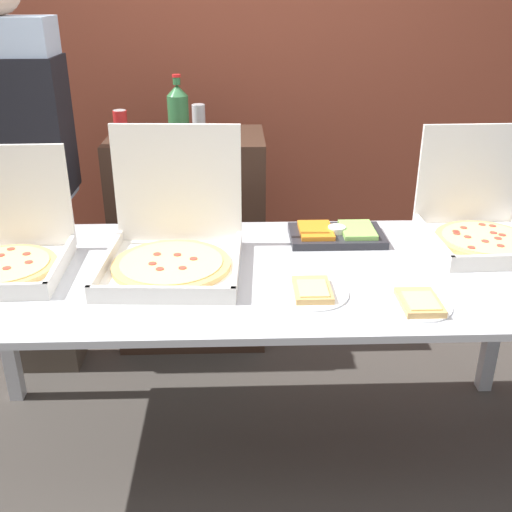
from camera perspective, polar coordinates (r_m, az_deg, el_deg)
ground_plane at (r=2.59m, az=0.00°, el=-18.29°), size 16.00×16.00×0.00m
brick_wall_behind at (r=3.62m, az=-0.93°, el=18.74°), size 10.00×0.06×2.80m
buffet_table at (r=2.15m, az=0.00°, el=-3.38°), size 2.30×0.92×0.84m
pizza_box_near_right at (r=2.13m, az=-7.90°, el=1.16°), size 0.49×0.51×0.47m
pizza_box_far_left at (r=2.47m, az=20.68°, el=2.92°), size 0.44×0.45×0.42m
pizza_box_near_left at (r=2.26m, az=-22.68°, el=0.61°), size 0.41×0.43×0.40m
paper_plate_front_left at (r=1.94m, az=5.38°, el=-3.35°), size 0.24×0.24×0.03m
paper_plate_front_center at (r=1.93m, az=15.31°, el=-4.37°), size 0.20×0.20×0.03m
veggie_tray at (r=2.37m, az=7.67°, el=2.08°), size 0.37×0.23×0.05m
sideboard_podium at (r=3.13m, az=-6.20°, el=1.55°), size 0.75×0.48×1.09m
soda_bottle at (r=2.90m, az=-7.43°, el=13.56°), size 0.10×0.10×0.29m
soda_can_silver at (r=3.08m, az=-5.48°, el=13.06°), size 0.07×0.07×0.12m
soda_can_colored at (r=2.99m, az=-12.77°, el=12.23°), size 0.07×0.07×0.12m
person_server_vest at (r=2.85m, az=-21.28°, el=8.27°), size 0.42×0.24×1.84m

